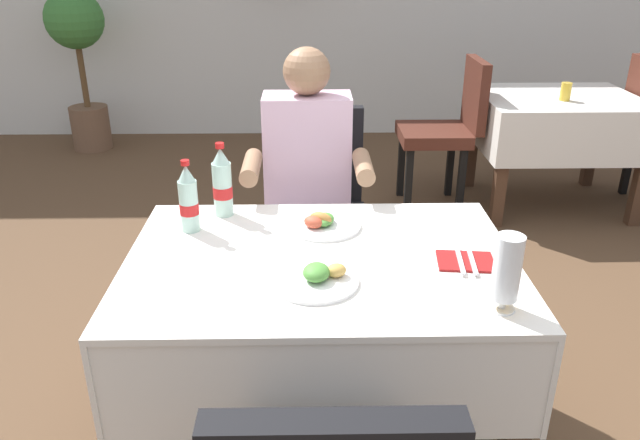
{
  "coord_description": "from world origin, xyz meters",
  "views": [
    {
      "loc": [
        -0.05,
        -1.7,
        1.63
      ],
      "look_at": [
        -0.02,
        0.1,
        0.82
      ],
      "focal_mm": 34.73,
      "sensor_mm": 36.0,
      "label": 1
    }
  ],
  "objects_px": {
    "seated_diner_far": "(308,183)",
    "plate_near_camera": "(318,278)",
    "background_table_tumbler": "(566,92)",
    "potted_plant_corner": "(79,50)",
    "main_dining_table": "(321,303)",
    "napkin_cutlery_set": "(466,261)",
    "cola_bottle_secondary": "(222,184)",
    "chair_far_diner_seat": "(317,208)",
    "beer_glass_left": "(507,272)",
    "background_chair_left": "(448,125)",
    "cola_bottle_primary": "(189,200)",
    "plate_far_diner": "(322,223)",
    "background_dining_table": "(556,124)"
  },
  "relations": [
    {
      "from": "seated_diner_far",
      "to": "napkin_cutlery_set",
      "type": "distance_m",
      "value": 0.9
    },
    {
      "from": "napkin_cutlery_set",
      "to": "background_dining_table",
      "type": "xyz_separation_m",
      "value": [
        1.13,
        2.22,
        -0.19
      ]
    },
    {
      "from": "chair_far_diner_seat",
      "to": "beer_glass_left",
      "type": "height_order",
      "value": "chair_far_diner_seat"
    },
    {
      "from": "plate_far_diner",
      "to": "background_dining_table",
      "type": "relative_size",
      "value": 0.25
    },
    {
      "from": "plate_far_diner",
      "to": "beer_glass_left",
      "type": "height_order",
      "value": "beer_glass_left"
    },
    {
      "from": "plate_far_diner",
      "to": "background_dining_table",
      "type": "distance_m",
      "value": 2.51
    },
    {
      "from": "plate_near_camera",
      "to": "background_dining_table",
      "type": "distance_m",
      "value": 2.83
    },
    {
      "from": "background_table_tumbler",
      "to": "napkin_cutlery_set",
      "type": "bearing_deg",
      "value": -117.81
    },
    {
      "from": "chair_far_diner_seat",
      "to": "plate_near_camera",
      "type": "distance_m",
      "value": 1.0
    },
    {
      "from": "beer_glass_left",
      "to": "cola_bottle_secondary",
      "type": "xyz_separation_m",
      "value": [
        -0.81,
        0.65,
        0.0
      ]
    },
    {
      "from": "napkin_cutlery_set",
      "to": "background_chair_left",
      "type": "distance_m",
      "value": 2.27
    },
    {
      "from": "plate_near_camera",
      "to": "background_chair_left",
      "type": "bearing_deg",
      "value": 69.35
    },
    {
      "from": "background_table_tumbler",
      "to": "plate_near_camera",
      "type": "bearing_deg",
      "value": -125.18
    },
    {
      "from": "cola_bottle_primary",
      "to": "background_dining_table",
      "type": "height_order",
      "value": "cola_bottle_primary"
    },
    {
      "from": "cola_bottle_secondary",
      "to": "plate_near_camera",
      "type": "bearing_deg",
      "value": -56.57
    },
    {
      "from": "seated_diner_far",
      "to": "background_chair_left",
      "type": "distance_m",
      "value": 1.73
    },
    {
      "from": "background_table_tumbler",
      "to": "potted_plant_corner",
      "type": "xyz_separation_m",
      "value": [
        -3.45,
        1.43,
        0.04
      ]
    },
    {
      "from": "chair_far_diner_seat",
      "to": "beer_glass_left",
      "type": "bearing_deg",
      "value": -67.21
    },
    {
      "from": "beer_glass_left",
      "to": "potted_plant_corner",
      "type": "distance_m",
      "value": 4.48
    },
    {
      "from": "chair_far_diner_seat",
      "to": "cola_bottle_primary",
      "type": "height_order",
      "value": "cola_bottle_primary"
    },
    {
      "from": "plate_near_camera",
      "to": "background_chair_left",
      "type": "height_order",
      "value": "background_chair_left"
    },
    {
      "from": "background_chair_left",
      "to": "plate_near_camera",
      "type": "bearing_deg",
      "value": -110.65
    },
    {
      "from": "main_dining_table",
      "to": "plate_near_camera",
      "type": "relative_size",
      "value": 4.81
    },
    {
      "from": "main_dining_table",
      "to": "background_chair_left",
      "type": "height_order",
      "value": "background_chair_left"
    },
    {
      "from": "chair_far_diner_seat",
      "to": "potted_plant_corner",
      "type": "height_order",
      "value": "potted_plant_corner"
    },
    {
      "from": "beer_glass_left",
      "to": "potted_plant_corner",
      "type": "bearing_deg",
      "value": 122.02
    },
    {
      "from": "seated_diner_far",
      "to": "background_table_tumbler",
      "type": "xyz_separation_m",
      "value": [
        1.59,
        1.35,
        0.08
      ]
    },
    {
      "from": "main_dining_table",
      "to": "plate_near_camera",
      "type": "bearing_deg",
      "value": -94.27
    },
    {
      "from": "background_chair_left",
      "to": "cola_bottle_primary",
      "type": "bearing_deg",
      "value": -123.49
    },
    {
      "from": "main_dining_table",
      "to": "background_chair_left",
      "type": "xyz_separation_m",
      "value": [
        0.87,
        2.18,
        -0.02
      ]
    },
    {
      "from": "background_chair_left",
      "to": "background_table_tumbler",
      "type": "bearing_deg",
      "value": -9.84
    },
    {
      "from": "background_chair_left",
      "to": "beer_glass_left",
      "type": "bearing_deg",
      "value": -98.98
    },
    {
      "from": "napkin_cutlery_set",
      "to": "plate_near_camera",
      "type": "bearing_deg",
      "value": -165.9
    },
    {
      "from": "background_table_tumbler",
      "to": "potted_plant_corner",
      "type": "relative_size",
      "value": 0.08
    },
    {
      "from": "cola_bottle_secondary",
      "to": "background_table_tumbler",
      "type": "distance_m",
      "value": 2.56
    },
    {
      "from": "napkin_cutlery_set",
      "to": "background_dining_table",
      "type": "relative_size",
      "value": 0.2
    },
    {
      "from": "main_dining_table",
      "to": "beer_glass_left",
      "type": "height_order",
      "value": "beer_glass_left"
    },
    {
      "from": "seated_diner_far",
      "to": "cola_bottle_secondary",
      "type": "height_order",
      "value": "seated_diner_far"
    },
    {
      "from": "background_dining_table",
      "to": "cola_bottle_secondary",
      "type": "bearing_deg",
      "value": -136.08
    },
    {
      "from": "main_dining_table",
      "to": "plate_far_diner",
      "type": "relative_size",
      "value": 4.83
    },
    {
      "from": "chair_far_diner_seat",
      "to": "cola_bottle_secondary",
      "type": "xyz_separation_m",
      "value": [
        -0.34,
        -0.48,
        0.3
      ]
    },
    {
      "from": "main_dining_table",
      "to": "background_dining_table",
      "type": "height_order",
      "value": "same"
    },
    {
      "from": "seated_diner_far",
      "to": "background_table_tumbler",
      "type": "bearing_deg",
      "value": 40.22
    },
    {
      "from": "plate_near_camera",
      "to": "cola_bottle_secondary",
      "type": "relative_size",
      "value": 0.94
    },
    {
      "from": "beer_glass_left",
      "to": "plate_far_diner",
      "type": "bearing_deg",
      "value": 131.59
    },
    {
      "from": "napkin_cutlery_set",
      "to": "cola_bottle_secondary",
      "type": "bearing_deg",
      "value": 153.93
    },
    {
      "from": "napkin_cutlery_set",
      "to": "seated_diner_far",
      "type": "bearing_deg",
      "value": 122.43
    },
    {
      "from": "plate_far_diner",
      "to": "cola_bottle_secondary",
      "type": "relative_size",
      "value": 0.94
    },
    {
      "from": "main_dining_table",
      "to": "napkin_cutlery_set",
      "type": "distance_m",
      "value": 0.48
    },
    {
      "from": "seated_diner_far",
      "to": "plate_near_camera",
      "type": "bearing_deg",
      "value": -88.16
    }
  ]
}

